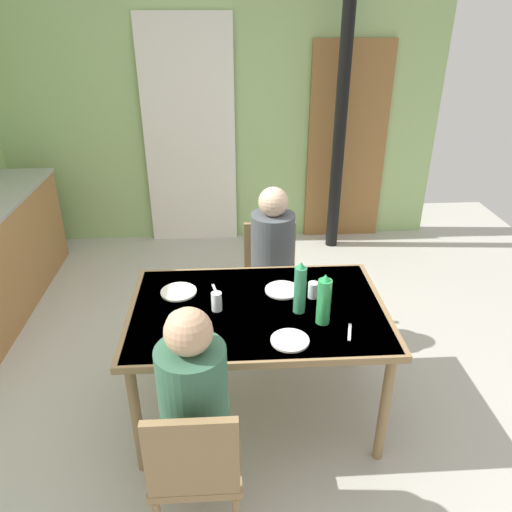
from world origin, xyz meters
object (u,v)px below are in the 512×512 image
(person_near_diner, at_px, (193,394))
(person_far_diner, at_px, (273,249))
(dining_table, at_px, (258,318))
(chair_far_diner, at_px, (270,275))
(chair_near_diner, at_px, (196,466))
(water_bottle_green_near, at_px, (324,300))
(water_bottle_green_far, at_px, (300,289))

(person_near_diner, height_order, person_far_diner, same)
(dining_table, xyz_separation_m, chair_far_diner, (0.15, 0.83, -0.19))
(dining_table, height_order, chair_far_diner, chair_far_diner)
(chair_far_diner, distance_m, person_near_diner, 1.62)
(chair_near_diner, height_order, water_bottle_green_near, water_bottle_green_near)
(dining_table, bearing_deg, water_bottle_green_near, -25.47)
(chair_near_diner, xyz_separation_m, person_far_diner, (0.47, 1.52, 0.28))
(person_near_diner, xyz_separation_m, person_far_diner, (0.47, 1.39, 0.00))
(chair_near_diner, distance_m, person_far_diner, 1.62)
(chair_far_diner, xyz_separation_m, water_bottle_green_far, (0.08, -0.88, 0.41))
(person_near_diner, bearing_deg, water_bottle_green_far, 49.62)
(chair_far_diner, relative_size, water_bottle_green_far, 2.82)
(chair_far_diner, bearing_deg, water_bottle_green_near, 100.92)
(person_far_diner, xyz_separation_m, water_bottle_green_near, (0.19, -0.86, 0.12))
(chair_near_diner, distance_m, person_near_diner, 0.31)
(dining_table, distance_m, water_bottle_green_far, 0.32)
(person_near_diner, height_order, water_bottle_green_near, person_near_diner)
(person_far_diner, bearing_deg, dining_table, 77.99)
(chair_near_diner, height_order, person_far_diner, person_far_diner)
(dining_table, xyz_separation_m, water_bottle_green_far, (0.23, -0.05, 0.22))
(person_near_diner, bearing_deg, chair_near_diner, -90.00)
(chair_near_diner, distance_m, water_bottle_green_near, 1.02)
(chair_far_diner, height_order, water_bottle_green_far, water_bottle_green_far)
(chair_near_diner, relative_size, person_near_diner, 1.13)
(dining_table, distance_m, person_near_diner, 0.77)
(water_bottle_green_far, bearing_deg, chair_near_diner, -125.07)
(dining_table, relative_size, person_near_diner, 1.88)
(water_bottle_green_near, bearing_deg, person_near_diner, -141.10)
(water_bottle_green_far, bearing_deg, water_bottle_green_near, -45.36)
(water_bottle_green_far, bearing_deg, person_near_diner, -130.38)
(chair_far_diner, distance_m, person_far_diner, 0.31)
(person_near_diner, relative_size, water_bottle_green_near, 2.63)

